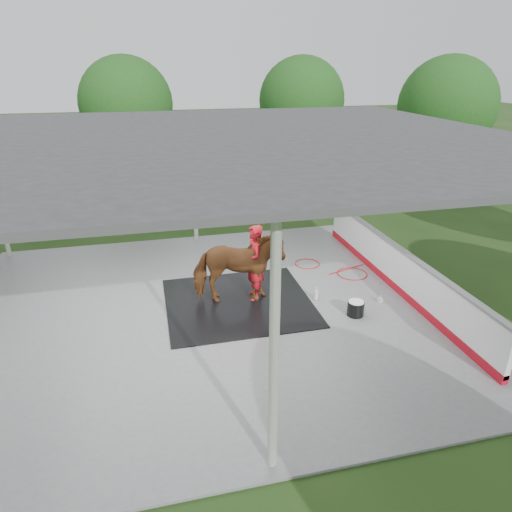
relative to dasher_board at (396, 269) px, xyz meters
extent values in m
plane|color=#1E3814|center=(-4.60, 0.00, -0.59)|extent=(100.00, 100.00, 0.00)
cube|color=slate|center=(-4.60, 0.00, -0.57)|extent=(12.00, 10.00, 0.05)
cylinder|color=beige|center=(-4.60, -4.70, 1.38)|extent=(0.14, 0.14, 3.85)
cylinder|color=beige|center=(-4.60, 4.70, 1.38)|extent=(0.14, 0.14, 3.85)
cylinder|color=beige|center=(1.10, 4.70, 1.38)|extent=(0.14, 0.14, 3.85)
cube|color=brown|center=(-4.60, -4.50, 3.26)|extent=(12.00, 0.10, 0.18)
cube|color=brown|center=(-4.60, -3.00, 3.26)|extent=(12.00, 0.10, 0.18)
cube|color=brown|center=(-4.60, -1.50, 3.26)|extent=(12.00, 0.10, 0.18)
cube|color=brown|center=(-4.60, 0.00, 3.26)|extent=(12.00, 0.10, 0.18)
cube|color=brown|center=(-4.60, 1.50, 3.26)|extent=(12.00, 0.10, 0.18)
cube|color=brown|center=(-4.60, 3.00, 3.26)|extent=(12.00, 0.10, 0.18)
cube|color=brown|center=(-4.60, 4.50, 3.26)|extent=(12.00, 0.10, 0.18)
cube|color=brown|center=(1.10, 0.00, 3.26)|extent=(0.12, 10.00, 0.18)
cube|color=#38383A|center=(-4.60, 0.00, 3.46)|extent=(12.60, 10.60, 0.10)
cube|color=#AD0E1C|center=(0.00, 0.00, -0.44)|extent=(0.14, 8.00, 0.20)
cube|color=white|center=(0.00, 0.00, 0.06)|extent=(0.12, 8.00, 1.00)
cube|color=slate|center=(0.00, 0.00, 0.58)|extent=(0.16, 8.00, 0.06)
cylinder|color=#382314|center=(-6.60, 12.00, 0.51)|extent=(0.36, 0.36, 2.20)
sphere|color=#194714|center=(-6.60, 12.00, 3.21)|extent=(4.00, 4.00, 4.00)
cylinder|color=#382314|center=(1.40, 12.00, 0.51)|extent=(0.36, 0.36, 2.20)
sphere|color=#194714|center=(1.40, 12.00, 3.21)|extent=(4.00, 4.00, 4.00)
cylinder|color=#382314|center=(6.40, 8.00, 0.51)|extent=(0.36, 0.36, 2.20)
sphere|color=#194714|center=(6.40, 8.00, 3.21)|extent=(4.00, 4.00, 4.00)
cube|color=black|center=(-4.11, 0.18, -0.53)|extent=(3.48, 3.27, 0.03)
imported|color=brown|center=(-4.11, 0.18, 0.38)|extent=(2.23, 1.22, 1.80)
imported|color=red|center=(-3.67, 0.33, 0.41)|extent=(0.47, 0.71, 1.91)
cylinder|color=black|center=(-1.59, -1.05, -0.37)|extent=(0.39, 0.39, 0.34)
cylinder|color=white|center=(-1.59, -1.05, -0.20)|extent=(0.36, 0.36, 0.03)
imported|color=silver|center=(-2.21, -0.11, -0.38)|extent=(0.18, 0.18, 0.33)
imported|color=#338CD8|center=(-0.73, -0.64, -0.45)|extent=(0.12, 0.12, 0.19)
torus|color=red|center=(-0.71, 1.03, -0.53)|extent=(0.83, 0.83, 0.02)
torus|color=red|center=(-1.70, 1.97, -0.53)|extent=(0.72, 0.72, 0.02)
cylinder|color=red|center=(-0.74, 1.34, -0.53)|extent=(1.23, 0.42, 0.02)
camera|label=1|loc=(-5.99, -9.47, 4.90)|focal=32.00mm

